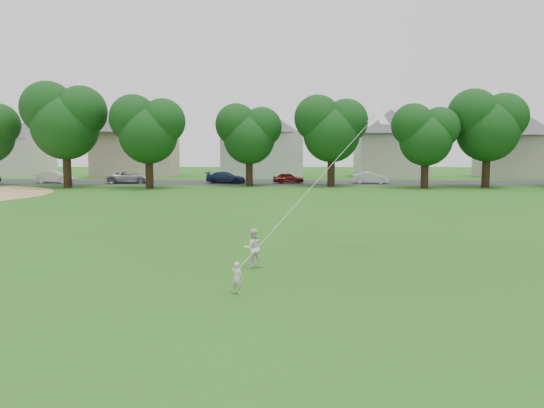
{
  "coord_description": "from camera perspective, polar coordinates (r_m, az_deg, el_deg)",
  "views": [
    {
      "loc": [
        2.33,
        -14.76,
        4.23
      ],
      "look_at": [
        2.05,
        2.0,
        2.3
      ],
      "focal_mm": 35.0,
      "sensor_mm": 36.0,
      "label": 1
    }
  ],
  "objects": [
    {
      "name": "kite",
      "position": [
        17.54,
        4.95,
        2.58
      ],
      "size": [
        3.01,
        3.52,
        8.96
      ],
      "color": "silver",
      "rests_on": "ground"
    },
    {
      "name": "toddler",
      "position": [
        15.07,
        -3.82,
        -7.92
      ],
      "size": [
        0.39,
        0.32,
        0.92
      ],
      "primitive_type": "imported",
      "rotation": [
        0.0,
        0.0,
        2.82
      ],
      "color": "silver",
      "rests_on": "ground"
    },
    {
      "name": "street",
      "position": [
        56.97,
        -1.38,
        2.32
      ],
      "size": [
        90.0,
        7.0,
        0.01
      ],
      "primitive_type": "cube",
      "color": "#2D2D30",
      "rests_on": "ground"
    },
    {
      "name": "tree_row",
      "position": [
        50.8,
        1.31,
        8.62
      ],
      "size": [
        81.53,
        8.53,
        10.29
      ],
      "color": "black",
      "rests_on": "ground"
    },
    {
      "name": "house_row",
      "position": [
        66.82,
        -1.36,
        7.35
      ],
      "size": [
        77.1,
        14.25,
        10.19
      ],
      "color": "silver",
      "rests_on": "ground"
    },
    {
      "name": "ground",
      "position": [
        15.53,
        -7.81,
        -9.3
      ],
      "size": [
        160.0,
        160.0,
        0.0
      ],
      "primitive_type": "plane",
      "color": "#225513",
      "rests_on": "ground"
    },
    {
      "name": "older_boy",
      "position": [
        18.1,
        -2.09,
        -4.76
      ],
      "size": [
        0.79,
        0.7,
        1.35
      ],
      "primitive_type": "imported",
      "rotation": [
        0.0,
        0.0,
        3.48
      ],
      "color": "white",
      "rests_on": "ground"
    },
    {
      "name": "parked_cars",
      "position": [
        57.22,
        -11.46,
        2.83
      ],
      "size": [
        44.89,
        2.65,
        1.29
      ],
      "color": "black",
      "rests_on": "ground"
    }
  ]
}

